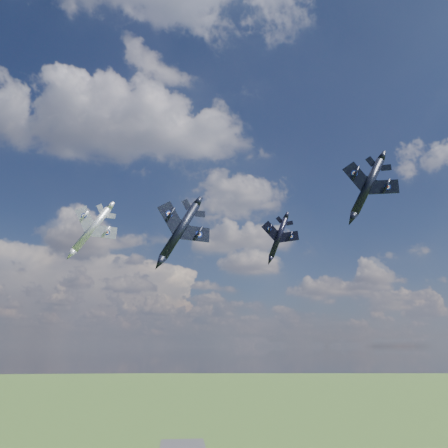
{
  "coord_description": "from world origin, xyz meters",
  "views": [
    {
      "loc": [
        -6.29,
        -69.36,
        59.38
      ],
      "look_at": [
        2.72,
        14.44,
        83.08
      ],
      "focal_mm": 35.0,
      "sensor_mm": 36.0,
      "label": 1
    }
  ],
  "objects_px": {
    "jet_lead_navy": "(180,230)",
    "jet_high_navy": "(279,237)",
    "jet_left_silver": "(92,229)",
    "jet_right_navy": "(368,187)"
  },
  "relations": [
    {
      "from": "jet_lead_navy",
      "to": "jet_right_navy",
      "type": "bearing_deg",
      "value": -44.96
    },
    {
      "from": "jet_lead_navy",
      "to": "jet_right_navy",
      "type": "height_order",
      "value": "jet_right_navy"
    },
    {
      "from": "jet_right_navy",
      "to": "jet_high_navy",
      "type": "relative_size",
      "value": 0.88
    },
    {
      "from": "jet_right_navy",
      "to": "jet_high_navy",
      "type": "bearing_deg",
      "value": 108.61
    },
    {
      "from": "jet_lead_navy",
      "to": "jet_high_navy",
      "type": "relative_size",
      "value": 1.09
    },
    {
      "from": "jet_high_navy",
      "to": "jet_left_silver",
      "type": "height_order",
      "value": "jet_high_navy"
    },
    {
      "from": "jet_lead_navy",
      "to": "jet_left_silver",
      "type": "xyz_separation_m",
      "value": [
        -18.66,
        16.09,
        4.0
      ]
    },
    {
      "from": "jet_lead_navy",
      "to": "jet_left_silver",
      "type": "relative_size",
      "value": 1.05
    },
    {
      "from": "jet_high_navy",
      "to": "jet_left_silver",
      "type": "xyz_separation_m",
      "value": [
        -44.25,
        -15.72,
        -3.29
      ]
    },
    {
      "from": "jet_high_navy",
      "to": "jet_left_silver",
      "type": "distance_m",
      "value": 47.08
    }
  ]
}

